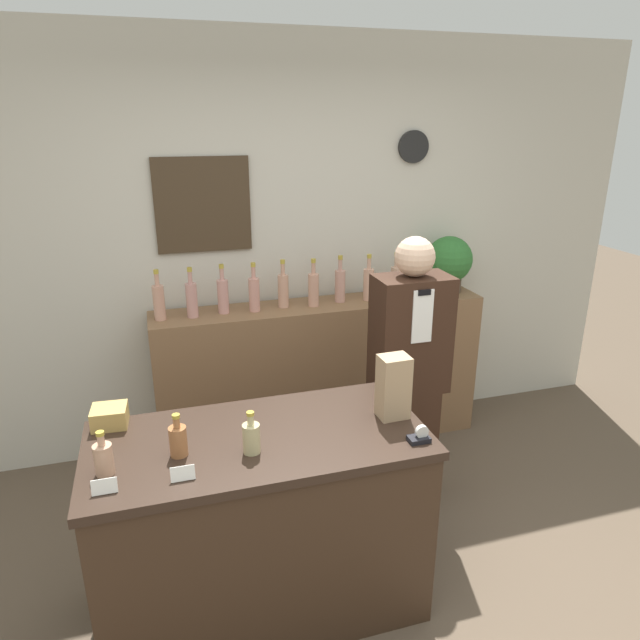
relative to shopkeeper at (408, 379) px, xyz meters
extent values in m
cube|color=beige|center=(-0.50, 1.04, 0.55)|extent=(5.20, 0.06, 2.70)
cube|color=#3C2D1D|center=(-0.97, 1.00, 0.87)|extent=(0.59, 0.02, 0.58)
cylinder|color=black|center=(0.44, 1.00, 1.20)|extent=(0.21, 0.03, 0.21)
cube|color=brown|center=(-0.26, 0.80, -0.29)|extent=(2.21, 0.37, 1.02)
cube|color=#382619|center=(-0.95, -0.52, -0.37)|extent=(1.41, 0.66, 0.86)
cube|color=#2E2018|center=(-0.95, -0.52, 0.08)|extent=(1.44, 0.69, 0.04)
cylinder|color=brown|center=(-1.57, -0.79, -0.45)|extent=(0.07, 0.07, 0.26)
cylinder|color=#2D5123|center=(-1.15, -0.79, -0.45)|extent=(0.07, 0.07, 0.26)
cylinder|color=#9E6B38|center=(-0.74, -0.79, -0.45)|extent=(0.07, 0.07, 0.26)
cylinder|color=#2D5123|center=(-0.32, -0.79, -0.45)|extent=(0.07, 0.07, 0.26)
cube|color=#331E14|center=(0.00, 0.00, -0.43)|extent=(0.31, 0.24, 0.75)
cube|color=#331E14|center=(0.00, 0.00, 0.27)|extent=(0.41, 0.24, 0.65)
cube|color=white|center=(0.00, -0.12, 0.41)|extent=(0.11, 0.01, 0.29)
cube|color=black|center=(0.00, -0.13, 0.54)|extent=(0.07, 0.01, 0.03)
sphere|color=#DBB293|center=(0.00, 0.00, 0.70)|extent=(0.21, 0.21, 0.21)
cylinder|color=#4C3D2D|center=(0.67, 0.83, 0.26)|extent=(0.19, 0.19, 0.09)
sphere|color=#2D6B2D|center=(0.67, 0.83, 0.45)|extent=(0.32, 0.32, 0.32)
cube|color=tan|center=(-0.33, -0.53, 0.25)|extent=(0.14, 0.11, 0.29)
cube|color=black|center=(-0.31, -0.76, 0.11)|extent=(0.09, 0.06, 0.02)
cylinder|color=silver|center=(-0.30, -0.76, 0.15)|extent=(0.06, 0.02, 0.06)
cube|color=white|center=(-1.55, -0.75, 0.13)|extent=(0.09, 0.02, 0.06)
cube|color=white|center=(-1.27, -0.75, 0.13)|extent=(0.09, 0.02, 0.06)
cube|color=tan|center=(-1.55, -0.25, 0.15)|extent=(0.16, 0.15, 0.09)
cylinder|color=tan|center=(-1.55, -0.62, 0.16)|extent=(0.07, 0.07, 0.12)
cylinder|color=tan|center=(-1.55, -0.62, 0.25)|extent=(0.03, 0.03, 0.04)
cylinder|color=#B29933|center=(-1.55, -0.62, 0.28)|extent=(0.03, 0.03, 0.01)
cylinder|color=#A0643A|center=(-1.28, -0.57, 0.16)|extent=(0.07, 0.07, 0.12)
cylinder|color=#A0643A|center=(-1.28, -0.57, 0.25)|extent=(0.03, 0.03, 0.04)
cylinder|color=#B29933|center=(-1.28, -0.57, 0.28)|extent=(0.03, 0.03, 0.01)
cylinder|color=tan|center=(-0.99, -0.64, 0.16)|extent=(0.07, 0.07, 0.12)
cylinder|color=tan|center=(-0.99, -0.64, 0.25)|extent=(0.03, 0.03, 0.04)
cylinder|color=#B29933|center=(-0.99, -0.64, 0.28)|extent=(0.03, 0.03, 0.01)
cylinder|color=tan|center=(-1.29, 0.79, 0.32)|extent=(0.07, 0.07, 0.21)
cylinder|color=tan|center=(-1.29, 0.79, 0.47)|extent=(0.03, 0.03, 0.08)
cylinder|color=#B29933|center=(-1.29, 0.79, 0.52)|extent=(0.03, 0.03, 0.03)
cylinder|color=tan|center=(-1.10, 0.79, 0.32)|extent=(0.07, 0.07, 0.21)
cylinder|color=tan|center=(-1.10, 0.79, 0.47)|extent=(0.03, 0.03, 0.08)
cylinder|color=#B29933|center=(-1.10, 0.79, 0.52)|extent=(0.03, 0.03, 0.03)
cylinder|color=tan|center=(-0.90, 0.81, 0.32)|extent=(0.07, 0.07, 0.21)
cylinder|color=tan|center=(-0.90, 0.81, 0.47)|extent=(0.03, 0.03, 0.08)
cylinder|color=#B29933|center=(-0.90, 0.81, 0.52)|extent=(0.03, 0.03, 0.03)
cylinder|color=tan|center=(-0.71, 0.79, 0.32)|extent=(0.07, 0.07, 0.21)
cylinder|color=tan|center=(-0.71, 0.79, 0.47)|extent=(0.03, 0.03, 0.08)
cylinder|color=#B29933|center=(-0.71, 0.79, 0.52)|extent=(0.03, 0.03, 0.03)
cylinder|color=tan|center=(-0.52, 0.82, 0.32)|extent=(0.07, 0.07, 0.21)
cylinder|color=tan|center=(-0.52, 0.82, 0.47)|extent=(0.03, 0.03, 0.08)
cylinder|color=#B29933|center=(-0.52, 0.82, 0.52)|extent=(0.03, 0.03, 0.03)
cylinder|color=tan|center=(-0.32, 0.78, 0.32)|extent=(0.07, 0.07, 0.21)
cylinder|color=tan|center=(-0.32, 0.78, 0.47)|extent=(0.03, 0.03, 0.08)
cylinder|color=#B29933|center=(-0.32, 0.78, 0.52)|extent=(0.03, 0.03, 0.03)
cylinder|color=tan|center=(-0.13, 0.82, 0.32)|extent=(0.07, 0.07, 0.21)
cylinder|color=tan|center=(-0.13, 0.82, 0.47)|extent=(0.03, 0.03, 0.08)
cylinder|color=#B29933|center=(-0.13, 0.82, 0.52)|extent=(0.03, 0.03, 0.03)
cylinder|color=tan|center=(0.07, 0.80, 0.32)|extent=(0.07, 0.07, 0.21)
cylinder|color=tan|center=(0.07, 0.80, 0.47)|extent=(0.03, 0.03, 0.08)
cylinder|color=#B29933|center=(0.07, 0.80, 0.52)|extent=(0.03, 0.03, 0.03)
cylinder|color=tan|center=(0.26, 0.79, 0.32)|extent=(0.07, 0.07, 0.21)
cylinder|color=tan|center=(0.26, 0.79, 0.47)|extent=(0.03, 0.03, 0.08)
cylinder|color=#B29933|center=(0.26, 0.79, 0.52)|extent=(0.03, 0.03, 0.03)
cylinder|color=tan|center=(0.45, 0.78, 0.32)|extent=(0.07, 0.07, 0.21)
cylinder|color=tan|center=(0.45, 0.78, 0.47)|extent=(0.03, 0.03, 0.08)
cylinder|color=#B29933|center=(0.45, 0.78, 0.52)|extent=(0.03, 0.03, 0.03)
camera|label=1|loc=(-1.30, -2.62, 1.38)|focal=32.00mm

